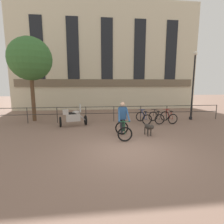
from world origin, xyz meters
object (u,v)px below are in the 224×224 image
at_px(cyclist_with_bike, 123,122).
at_px(dog, 149,127).
at_px(parked_motorcycle, 73,117).
at_px(parked_bicycle_mid_right, 169,117).
at_px(street_lamp, 193,82).
at_px(parked_bicycle_mid_left, 156,117).
at_px(parked_bicycle_near_lamp, 144,118).

bearing_deg(cyclist_with_bike, dog, 3.58).
bearing_deg(parked_motorcycle, parked_bicycle_mid_right, -99.27).
relative_size(cyclist_with_bike, parked_bicycle_mid_right, 1.46).
bearing_deg(street_lamp, parked_bicycle_mid_right, -160.44).
height_order(parked_motorcycle, parked_bicycle_mid_left, parked_motorcycle).
distance_m(cyclist_with_bike, dog, 1.35).
distance_m(parked_bicycle_mid_left, street_lamp, 3.70).
height_order(dog, parked_bicycle_near_lamp, parked_bicycle_near_lamp).
xyz_separation_m(dog, parked_motorcycle, (-3.96, 2.44, 0.12)).
distance_m(parked_motorcycle, parked_bicycle_mid_right, 6.25).
xyz_separation_m(parked_bicycle_mid_left, street_lamp, (2.83, 0.70, 2.28)).
relative_size(parked_bicycle_near_lamp, street_lamp, 0.25).
bearing_deg(dog, parked_bicycle_mid_left, 54.65).
relative_size(dog, parked_bicycle_mid_left, 0.87).
xyz_separation_m(parked_bicycle_near_lamp, parked_bicycle_mid_left, (0.86, -0.00, 0.00)).
distance_m(cyclist_with_bike, parked_motorcycle, 3.63).
relative_size(cyclist_with_bike, parked_bicycle_mid_left, 1.49).
bearing_deg(dog, street_lamp, 31.03).
xyz_separation_m(dog, parked_bicycle_near_lamp, (0.56, 2.80, -0.08)).
distance_m(cyclist_with_bike, parked_bicycle_mid_left, 3.96).
bearing_deg(parked_bicycle_mid_right, parked_motorcycle, -1.70).
distance_m(dog, parked_bicycle_near_lamp, 2.85).
height_order(cyclist_with_bike, parked_bicycle_mid_right, cyclist_with_bike).
relative_size(parked_motorcycle, parked_bicycle_mid_left, 1.51).
distance_m(parked_bicycle_mid_right, street_lamp, 3.09).
bearing_deg(parked_bicycle_near_lamp, dog, 70.96).
bearing_deg(parked_bicycle_mid_left, parked_motorcycle, 0.68).
bearing_deg(dog, cyclist_with_bike, 173.27).
bearing_deg(parked_bicycle_mid_right, street_lamp, -165.40).
bearing_deg(parked_bicycle_mid_right, parked_bicycle_near_lamp, -4.96).
xyz_separation_m(cyclist_with_bike, street_lamp, (5.56, 3.53, 1.88)).
distance_m(dog, street_lamp, 5.92).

